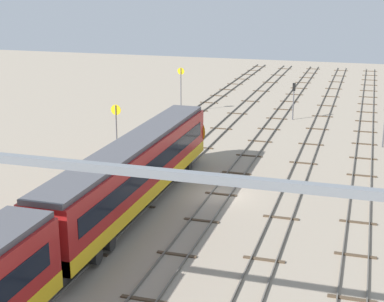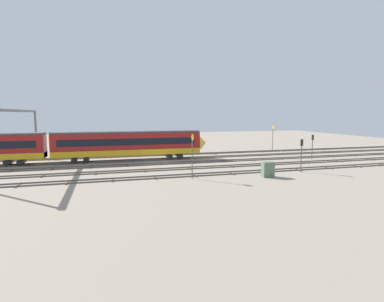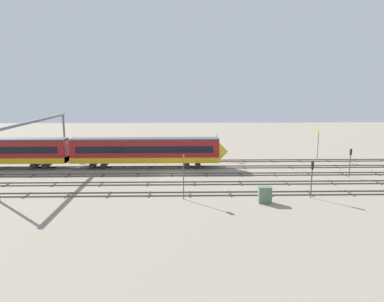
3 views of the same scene
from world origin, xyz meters
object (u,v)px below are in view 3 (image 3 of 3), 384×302
object	(u,v)px
speed_sign_far_trackside	(318,141)
overhead_gantry	(36,132)
signal_light_trackside_departure	(350,159)
speed_sign_mid_trackside	(184,172)
relay_cabinet	(265,195)
signal_light_trackside_approach	(312,174)
speed_sign_near_foreground	(217,143)

from	to	relation	value
speed_sign_far_trackside	overhead_gantry	bearing A→B (deg)	-165.83
speed_sign_far_trackside	signal_light_trackside_departure	size ratio (longest dim) A/B	1.27
speed_sign_mid_trackside	signal_light_trackside_departure	size ratio (longest dim) A/B	1.28
overhead_gantry	relay_cabinet	bearing A→B (deg)	-23.20
overhead_gantry	speed_sign_mid_trackside	size ratio (longest dim) A/B	4.55
relay_cabinet	overhead_gantry	bearing A→B (deg)	156.80
speed_sign_mid_trackside	signal_light_trackside_approach	world-z (taller)	speed_sign_mid_trackside
overhead_gantry	relay_cabinet	size ratio (longest dim) A/B	13.01
signal_light_trackside_departure	relay_cabinet	size ratio (longest dim) A/B	2.23
speed_sign_mid_trackside	relay_cabinet	size ratio (longest dim) A/B	2.86
overhead_gantry	signal_light_trackside_approach	size ratio (longest dim) A/B	5.54
signal_light_trackside_approach	signal_light_trackside_departure	world-z (taller)	signal_light_trackside_approach
overhead_gantry	speed_sign_far_trackside	size ratio (longest dim) A/B	4.60
overhead_gantry	speed_sign_near_foreground	size ratio (longest dim) A/B	5.41
overhead_gantry	relay_cabinet	world-z (taller)	overhead_gantry
speed_sign_far_trackside	signal_light_trackside_approach	world-z (taller)	speed_sign_far_trackside
speed_sign_near_foreground	speed_sign_far_trackside	distance (m)	18.79
speed_sign_near_foreground	signal_light_trackside_departure	bearing A→B (deg)	-36.44
overhead_gantry	speed_sign_mid_trackside	world-z (taller)	overhead_gantry
speed_sign_far_trackside	relay_cabinet	xyz separation A→B (m)	(-15.46, -25.07, -2.44)
speed_sign_mid_trackside	relay_cabinet	bearing A→B (deg)	-9.08
signal_light_trackside_approach	relay_cabinet	world-z (taller)	signal_light_trackside_approach
speed_sign_near_foreground	speed_sign_mid_trackside	xyz separation A→B (m)	(-6.03, -23.66, 0.38)
overhead_gantry	signal_light_trackside_approach	world-z (taller)	overhead_gantry
speed_sign_near_foreground	speed_sign_mid_trackside	world-z (taller)	speed_sign_mid_trackside
speed_sign_mid_trackside	signal_light_trackside_departure	xyz separation A→B (m)	(24.54, 10.00, -0.61)
speed_sign_near_foreground	relay_cabinet	world-z (taller)	speed_sign_near_foreground
speed_sign_far_trackside	relay_cabinet	world-z (taller)	speed_sign_far_trackside
overhead_gantry	relay_cabinet	distance (m)	34.29
speed_sign_near_foreground	speed_sign_far_trackside	world-z (taller)	speed_sign_far_trackside
signal_light_trackside_departure	speed_sign_mid_trackside	bearing A→B (deg)	-157.83
speed_sign_mid_trackside	signal_light_trackside_approach	bearing A→B (deg)	0.76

